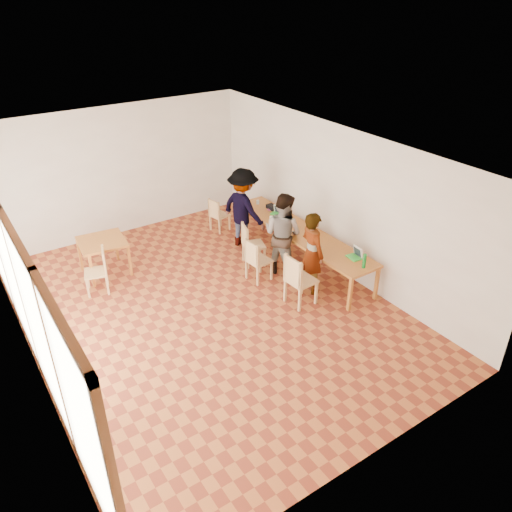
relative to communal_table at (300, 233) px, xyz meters
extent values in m
plane|color=#AE592A|center=(-2.50, -0.47, -0.70)|extent=(8.00, 8.00, 0.00)
cube|color=silver|center=(-2.50, 3.53, 0.80)|extent=(6.00, 0.10, 3.00)
cube|color=silver|center=(-2.50, -4.47, 0.80)|extent=(6.00, 0.10, 3.00)
cube|color=silver|center=(0.50, -0.47, 0.80)|extent=(0.10, 8.00, 3.00)
cube|color=white|center=(-5.46, -0.47, 0.80)|extent=(0.10, 8.00, 3.00)
cube|color=white|center=(-2.50, -0.47, 2.32)|extent=(6.00, 8.00, 0.04)
cube|color=#AD6A26|center=(0.00, 0.00, 0.02)|extent=(0.80, 4.00, 0.05)
cube|color=#AD6A26|center=(-0.34, -1.94, -0.35)|extent=(0.06, 0.06, 0.70)
cube|color=#AD6A26|center=(-0.34, 1.94, -0.35)|extent=(0.06, 0.06, 0.70)
cube|color=#AD6A26|center=(0.34, -1.94, -0.35)|extent=(0.06, 0.06, 0.70)
cube|color=#AD6A26|center=(0.34, 1.94, -0.35)|extent=(0.06, 0.06, 0.70)
cube|color=#AD6A26|center=(-3.60, 1.88, 0.02)|extent=(0.90, 0.90, 0.05)
cube|color=#AD6A26|center=(-3.99, 1.49, -0.35)|extent=(0.05, 0.05, 0.70)
cube|color=#AD6A26|center=(-3.99, 2.27, -0.35)|extent=(0.05, 0.05, 0.70)
cube|color=#AD6A26|center=(-3.21, 1.49, -0.35)|extent=(0.05, 0.05, 0.70)
cube|color=#AD6A26|center=(-3.21, 2.27, -0.35)|extent=(0.05, 0.05, 0.70)
cube|color=tan|center=(-0.92, -1.23, -0.21)|extent=(0.50, 0.50, 0.05)
cube|color=tan|center=(-1.14, -1.24, 0.06)|extent=(0.07, 0.48, 0.50)
cube|color=tan|center=(-0.83, 0.49, -0.26)|extent=(0.54, 0.54, 0.04)
cube|color=tan|center=(-1.02, 0.55, -0.02)|extent=(0.17, 0.42, 0.45)
cube|color=tan|center=(-1.10, -0.10, -0.27)|extent=(0.45, 0.45, 0.04)
cube|color=tan|center=(-1.29, -0.11, -0.03)|extent=(0.08, 0.42, 0.44)
cube|color=tan|center=(-0.62, 2.29, -0.31)|extent=(0.45, 0.45, 0.04)
cube|color=tan|center=(-0.79, 2.26, -0.09)|extent=(0.12, 0.38, 0.40)
cube|color=tan|center=(-3.97, 1.28, -0.27)|extent=(0.53, 0.53, 0.04)
cube|color=tan|center=(-3.79, 1.22, -0.03)|extent=(0.16, 0.42, 0.44)
imported|color=gray|center=(-0.48, -0.98, 0.13)|extent=(0.45, 0.64, 1.66)
imported|color=gray|center=(-0.53, -0.11, 0.17)|extent=(0.91, 1.02, 1.75)
imported|color=gray|center=(-0.57, 1.30, 0.22)|extent=(0.91, 1.30, 1.84)
cube|color=green|center=(0.13, -1.48, 0.06)|extent=(0.21, 0.28, 0.03)
cube|color=white|center=(0.22, -1.49, 0.16)|extent=(0.10, 0.25, 0.22)
cube|color=green|center=(-0.03, -0.41, 0.06)|extent=(0.18, 0.23, 0.02)
cube|color=white|center=(0.05, -0.41, 0.14)|extent=(0.08, 0.20, 0.18)
cube|color=green|center=(0.07, 0.94, 0.06)|extent=(0.25, 0.29, 0.02)
cube|color=white|center=(0.15, 0.97, 0.15)|extent=(0.15, 0.23, 0.20)
imported|color=gold|center=(0.08, -0.31, 0.09)|extent=(0.14, 0.14, 0.09)
cylinder|color=#127425|center=(0.04, -1.84, 0.19)|extent=(0.07, 0.07, 0.28)
cylinder|color=silver|center=(0.06, 1.66, 0.09)|extent=(0.07, 0.07, 0.09)
cylinder|color=white|center=(-0.15, 0.81, 0.08)|extent=(0.08, 0.08, 0.06)
cube|color=#D44A88|center=(0.07, 1.22, 0.05)|extent=(0.05, 0.10, 0.01)
cube|color=black|center=(0.16, 1.24, 0.09)|extent=(0.16, 0.26, 0.09)
camera|label=1|loc=(-5.98, -7.26, 4.73)|focal=35.00mm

